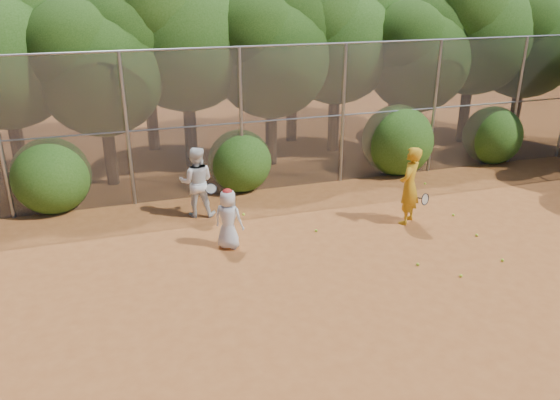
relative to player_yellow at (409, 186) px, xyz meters
name	(u,v)px	position (x,y,z in m)	size (l,w,h in m)	color
ground	(368,293)	(-2.37, -2.73, -0.97)	(80.00, 80.00, 0.00)	#995122
fence_back	(272,119)	(-2.49, 3.27, 1.08)	(20.05, 0.09, 4.03)	gray
tree_1	(0,38)	(-9.31, 5.81, 3.19)	(4.64, 4.03, 6.35)	black
tree_2	(101,59)	(-6.82, 5.10, 2.61)	(3.99, 3.47, 5.47)	black
tree_3	(185,23)	(-4.31, 6.11, 3.43)	(4.89, 4.26, 6.70)	black
tree_4	(272,45)	(-1.82, 5.50, 2.79)	(4.19, 3.64, 5.73)	black
tree_5	(338,30)	(0.69, 6.31, 3.08)	(4.51, 3.92, 6.17)	black
tree_6	(420,49)	(3.18, 5.30, 2.50)	(3.86, 3.36, 5.29)	black
tree_7	(477,20)	(5.69, 5.91, 3.31)	(4.77, 4.14, 6.53)	black
tree_8	(529,34)	(7.68, 5.60, 2.85)	(4.25, 3.70, 5.82)	black
tree_10	(144,12)	(-5.31, 8.31, 3.66)	(5.15, 4.48, 7.06)	black
tree_11	(294,24)	(-0.31, 7.91, 3.19)	(4.64, 4.03, 6.35)	black
tree_12	(401,10)	(4.19, 8.51, 3.54)	(5.02, 4.37, 6.88)	black
bush_0	(51,172)	(-8.37, 3.57, 0.03)	(2.00, 2.00, 2.00)	#244C13
bush_1	(240,158)	(-3.37, 3.57, -0.07)	(1.80, 1.80, 1.80)	#244C13
bush_2	(398,137)	(1.63, 3.57, 0.13)	(2.20, 2.20, 2.20)	#244C13
bush_3	(493,133)	(5.13, 3.57, -0.02)	(1.90, 1.90, 1.90)	#244C13
player_yellow	(409,186)	(0.00, 0.00, 0.00)	(0.92, 0.82, 1.94)	#C88F17
player_teen	(228,219)	(-4.50, 0.00, -0.27)	(0.81, 0.76, 1.41)	silver
player_white	(197,182)	(-4.86, 1.99, -0.07)	(1.02, 0.88, 1.81)	white
ball_0	(477,235)	(1.18, -1.23, -0.94)	(0.07, 0.07, 0.07)	#ACD226
ball_1	(453,215)	(1.34, -0.04, -0.94)	(0.07, 0.07, 0.07)	#ACD226
ball_2	(461,276)	(-0.30, -2.74, -0.94)	(0.07, 0.07, 0.07)	#ACD226
ball_3	(502,260)	(0.94, -2.44, -0.94)	(0.07, 0.07, 0.07)	#ACD226
ball_4	(418,264)	(-0.89, -2.06, -0.94)	(0.07, 0.07, 0.07)	#ACD226
ball_5	(425,184)	(1.87, 2.19, -0.94)	(0.07, 0.07, 0.07)	#ACD226
ball_6	(316,231)	(-2.34, 0.14, -0.94)	(0.07, 0.07, 0.07)	#ACD226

